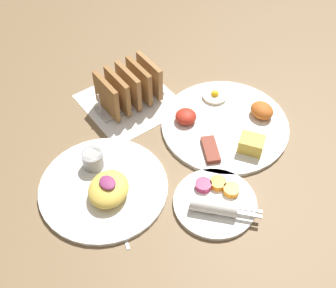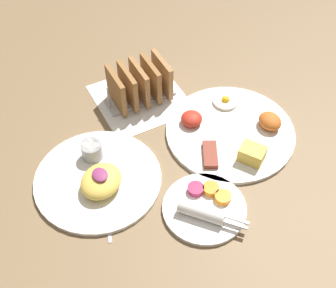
{
  "view_description": "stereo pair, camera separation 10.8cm",
  "coord_description": "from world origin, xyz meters",
  "px_view_note": "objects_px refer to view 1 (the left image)",
  "views": [
    {
      "loc": [
        0.57,
        -0.36,
        0.85
      ],
      "look_at": [
        0.01,
        0.06,
        0.03
      ],
      "focal_mm": 50.0,
      "sensor_mm": 36.0,
      "label": 1
    },
    {
      "loc": [
        0.63,
        -0.27,
        0.85
      ],
      "look_at": [
        0.01,
        0.06,
        0.03
      ],
      "focal_mm": 50.0,
      "sensor_mm": 36.0,
      "label": 2
    }
  ],
  "objects_px": {
    "plate_breakfast": "(226,124)",
    "toast_rack": "(129,88)",
    "plate_condiments": "(215,202)",
    "plate_foreground": "(104,186)"
  },
  "relations": [
    {
      "from": "plate_foreground",
      "to": "plate_breakfast",
      "type": "bearing_deg",
      "value": 87.23
    },
    {
      "from": "plate_breakfast",
      "to": "plate_condiments",
      "type": "xyz_separation_m",
      "value": [
        0.16,
        -0.17,
        0.0
      ]
    },
    {
      "from": "plate_breakfast",
      "to": "plate_foreground",
      "type": "relative_size",
      "value": 1.1
    },
    {
      "from": "plate_foreground",
      "to": "plate_condiments",
      "type": "bearing_deg",
      "value": 44.33
    },
    {
      "from": "plate_breakfast",
      "to": "plate_foreground",
      "type": "height_order",
      "value": "plate_foreground"
    },
    {
      "from": "plate_condiments",
      "to": "toast_rack",
      "type": "distance_m",
      "value": 0.37
    },
    {
      "from": "plate_foreground",
      "to": "toast_rack",
      "type": "height_order",
      "value": "toast_rack"
    },
    {
      "from": "plate_breakfast",
      "to": "plate_condiments",
      "type": "height_order",
      "value": "plate_breakfast"
    },
    {
      "from": "plate_breakfast",
      "to": "toast_rack",
      "type": "xyz_separation_m",
      "value": [
        -0.21,
        -0.14,
        0.04
      ]
    },
    {
      "from": "plate_breakfast",
      "to": "toast_rack",
      "type": "height_order",
      "value": "toast_rack"
    }
  ]
}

